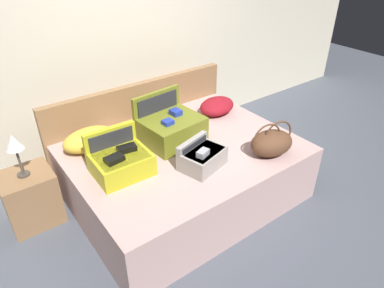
# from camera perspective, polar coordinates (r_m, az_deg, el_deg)

# --- Properties ---
(ground_plane) EXTENTS (12.00, 12.00, 0.00)m
(ground_plane) POSITION_cam_1_polar(r_m,az_deg,el_deg) (3.34, 2.95, -11.86)
(ground_plane) COLOR #4C515B
(back_wall) EXTENTS (8.00, 0.10, 2.60)m
(back_wall) POSITION_cam_1_polar(r_m,az_deg,el_deg) (3.95, -12.45, 16.43)
(back_wall) COLOR beige
(back_wall) RESTS_ON ground
(bed) EXTENTS (2.06, 1.58, 0.57)m
(bed) POSITION_cam_1_polar(r_m,az_deg,el_deg) (3.40, -1.19, -4.65)
(bed) COLOR #BC9993
(bed) RESTS_ON ground
(headboard) EXTENTS (2.10, 0.08, 0.94)m
(headboard) POSITION_cam_1_polar(r_m,az_deg,el_deg) (3.90, -8.34, 3.42)
(headboard) COLOR olive
(headboard) RESTS_ON ground
(hard_case_large) EXTENTS (0.58, 0.52, 0.43)m
(hard_case_large) POSITION_cam_1_polar(r_m,az_deg,el_deg) (3.29, -3.51, 2.82)
(hard_case_large) COLOR olive
(hard_case_large) RESTS_ON bed
(hard_case_medium) EXTENTS (0.46, 0.41, 0.35)m
(hard_case_medium) POSITION_cam_1_polar(r_m,az_deg,el_deg) (2.92, -11.67, -2.68)
(hard_case_medium) COLOR gold
(hard_case_medium) RESTS_ON bed
(hard_case_small) EXTENTS (0.43, 0.36, 0.23)m
(hard_case_small) POSITION_cam_1_polar(r_m,az_deg,el_deg) (2.93, 1.72, -2.17)
(hard_case_small) COLOR gray
(hard_case_small) RESTS_ON bed
(duffel_bag) EXTENTS (0.45, 0.36, 0.32)m
(duffel_bag) POSITION_cam_1_polar(r_m,az_deg,el_deg) (3.17, 12.93, 0.23)
(duffel_bag) COLOR brown
(duffel_bag) RESTS_ON bed
(pillow_near_headboard) EXTENTS (0.48, 0.39, 0.17)m
(pillow_near_headboard) POSITION_cam_1_polar(r_m,az_deg,el_deg) (3.83, 4.11, 6.24)
(pillow_near_headboard) COLOR maroon
(pillow_near_headboard) RESTS_ON bed
(pillow_center_head) EXTENTS (0.50, 0.30, 0.20)m
(pillow_center_head) POSITION_cam_1_polar(r_m,az_deg,el_deg) (3.30, -16.46, 0.74)
(pillow_center_head) COLOR gold
(pillow_center_head) RESTS_ON bed
(nightstand) EXTENTS (0.44, 0.40, 0.51)m
(nightstand) POSITION_cam_1_polar(r_m,az_deg,el_deg) (3.46, -24.91, -8.03)
(nightstand) COLOR olive
(nightstand) RESTS_ON ground
(table_lamp) EXTENTS (0.15, 0.15, 0.40)m
(table_lamp) POSITION_cam_1_polar(r_m,az_deg,el_deg) (3.15, -27.19, -0.08)
(table_lamp) COLOR #3F3833
(table_lamp) RESTS_ON nightstand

